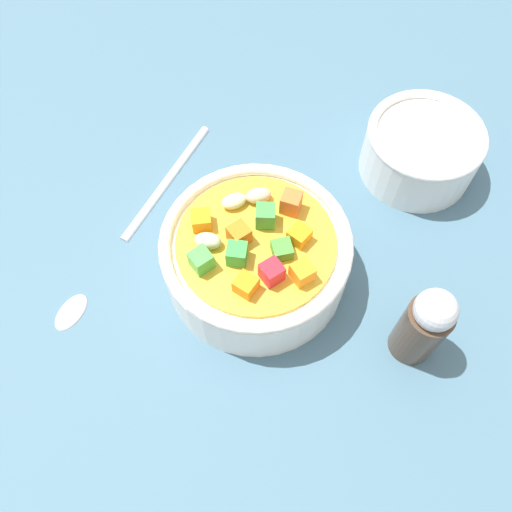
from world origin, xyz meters
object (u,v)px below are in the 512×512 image
object	(u,v)px
soup_bowl_main	(256,255)
side_bowl_small	(421,150)
spoon	(136,220)
pepper_shaker	(424,325)

from	to	relation	value
soup_bowl_main	side_bowl_small	distance (cm)	19.09
soup_bowl_main	spoon	bearing A→B (deg)	-162.73
side_bowl_small	pepper_shaker	bearing A→B (deg)	-56.96
pepper_shaker	side_bowl_small	bearing A→B (deg)	123.04
soup_bowl_main	pepper_shaker	distance (cm)	14.01
spoon	side_bowl_small	xyz separation A→B (cm)	(15.09, 22.32, 2.34)
side_bowl_small	soup_bowl_main	bearing A→B (deg)	-100.88
spoon	pepper_shaker	bearing A→B (deg)	90.25
soup_bowl_main	spoon	distance (cm)	12.34
spoon	pepper_shaker	size ratio (longest dim) A/B	2.75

